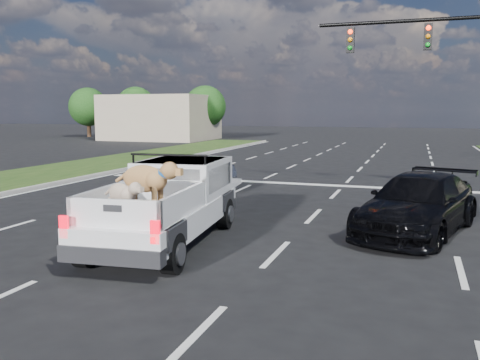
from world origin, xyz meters
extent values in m
plane|color=black|center=(0.00, 0.00, 0.00)|extent=(160.00, 160.00, 0.00)
cube|color=silver|center=(-5.25, 6.00, 0.01)|extent=(0.12, 60.00, 0.01)
cube|color=silver|center=(-1.75, 6.00, 0.01)|extent=(0.12, 60.00, 0.01)
cube|color=silver|center=(1.75, 6.00, 0.01)|extent=(0.12, 60.00, 0.01)
cube|color=silver|center=(5.25, 6.00, 0.01)|extent=(0.12, 60.00, 0.01)
cube|color=silver|center=(-8.80, 6.00, 0.01)|extent=(0.15, 60.00, 0.01)
cube|color=silver|center=(0.00, 10.00, 0.01)|extent=(17.00, 0.45, 0.01)
cube|color=#A8A49A|center=(-9.05, 6.00, 0.07)|extent=(0.15, 60.00, 0.14)
cylinder|color=black|center=(5.10, 10.50, 6.20)|extent=(9.00, 0.14, 0.14)
cube|color=black|center=(4.60, 10.50, 5.60)|extent=(0.30, 0.18, 0.95)
sphere|color=#FF2607|center=(4.60, 10.39, 5.90)|extent=(0.18, 0.18, 0.18)
cube|color=black|center=(1.80, 10.50, 5.60)|extent=(0.30, 0.18, 0.95)
sphere|color=#FF2607|center=(1.80, 10.39, 5.90)|extent=(0.18, 0.18, 0.18)
cube|color=tan|center=(-20.00, 36.00, 2.20)|extent=(10.00, 8.00, 4.40)
cylinder|color=#332114|center=(-30.00, 38.00, 1.08)|extent=(0.44, 0.44, 2.16)
sphere|color=#153C10|center=(-30.00, 38.00, 3.30)|extent=(4.20, 4.20, 4.20)
cylinder|color=#332114|center=(-24.00, 38.00, 1.08)|extent=(0.44, 0.44, 2.16)
sphere|color=#153C10|center=(-24.00, 38.00, 3.30)|extent=(4.20, 4.20, 4.20)
cylinder|color=#332114|center=(-16.00, 38.00, 1.08)|extent=(0.44, 0.44, 2.16)
sphere|color=#153C10|center=(-16.00, 38.00, 3.30)|extent=(4.20, 4.20, 4.20)
cylinder|color=black|center=(-1.40, -2.02, 0.38)|extent=(0.35, 0.78, 0.75)
cylinder|color=black|center=(0.31, -1.84, 0.38)|extent=(0.35, 0.78, 0.75)
cylinder|color=black|center=(-1.79, 1.62, 0.38)|extent=(0.35, 0.78, 0.75)
cylinder|color=black|center=(-0.08, 1.80, 0.38)|extent=(0.35, 0.78, 0.75)
cube|color=silver|center=(-0.74, -0.06, 0.65)|extent=(2.42, 5.41, 0.51)
cube|color=silver|center=(-0.87, 1.17, 1.34)|extent=(2.05, 2.45, 0.85)
cube|color=black|center=(-0.76, 0.06, 1.37)|extent=(1.53, 0.19, 0.61)
cylinder|color=black|center=(-0.77, 0.19, 1.96)|extent=(1.78, 0.24, 0.05)
cube|color=black|center=(-0.62, -1.21, 0.88)|extent=(2.02, 2.69, 0.06)
cube|color=silver|center=(-1.46, -1.30, 1.17)|extent=(0.35, 2.52, 0.51)
cube|color=silver|center=(0.22, -1.13, 1.17)|extent=(0.35, 2.52, 0.51)
cube|color=silver|center=(-0.49, -2.43, 1.17)|extent=(1.76, 0.26, 0.51)
cube|color=red|center=(-1.31, -2.72, 0.94)|extent=(0.16, 0.08, 0.40)
cube|color=red|center=(0.37, -2.55, 0.94)|extent=(0.16, 0.08, 0.40)
cube|color=black|center=(-0.48, -2.57, 0.47)|extent=(1.92, 0.50, 0.30)
imported|color=silver|center=(-2.58, 5.39, 0.69)|extent=(2.17, 4.24, 1.38)
imported|color=black|center=(4.48, 2.87, 0.71)|extent=(3.29, 5.22, 1.41)
camera|label=1|loc=(4.38, -9.80, 2.94)|focal=38.00mm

